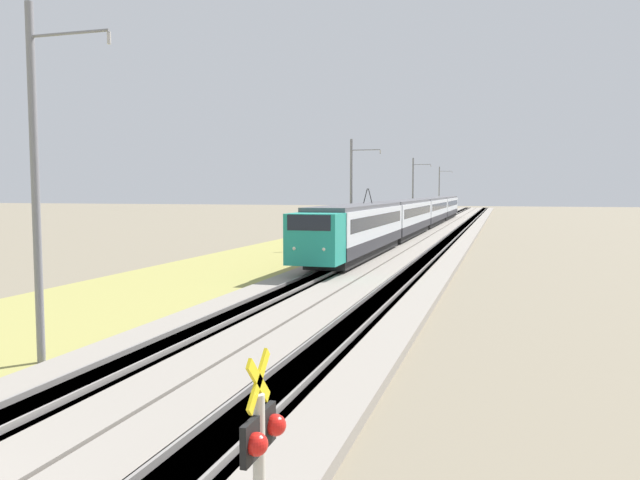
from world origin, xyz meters
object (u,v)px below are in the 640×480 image
object	(u,v)px
catenary_mast_far	(413,191)
catenary_mast_distant	(439,191)
catenary_mast_near	(37,183)
catenary_mast_mid	(352,193)
passenger_train	(419,213)

from	to	relation	value
catenary_mast_far	catenary_mast_distant	distance (m)	35.98
catenary_mast_near	catenary_mast_mid	xyz separation A→B (m)	(35.98, -0.00, -0.36)
passenger_train	catenary_mast_distant	size ratio (longest dim) A/B	8.84
catenary_mast_mid	catenary_mast_far	bearing A→B (deg)	0.00
catenary_mast_near	catenary_mast_distant	world-z (taller)	catenary_mast_near
catenary_mast_far	catenary_mast_mid	bearing A→B (deg)	-180.00
catenary_mast_near	catenary_mast_far	distance (m)	71.96
catenary_mast_near	catenary_mast_mid	distance (m)	35.98
catenary_mast_distant	catenary_mast_far	bearing A→B (deg)	-180.00
passenger_train	catenary_mast_mid	size ratio (longest dim) A/B	9.29
catenary_mast_mid	catenary_mast_far	world-z (taller)	catenary_mast_far
catenary_mast_distant	passenger_train	bearing A→B (deg)	-177.00
catenary_mast_near	catenary_mast_far	bearing A→B (deg)	-0.00
catenary_mast_mid	catenary_mast_distant	bearing A→B (deg)	0.00
catenary_mast_distant	catenary_mast_mid	bearing A→B (deg)	-180.00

